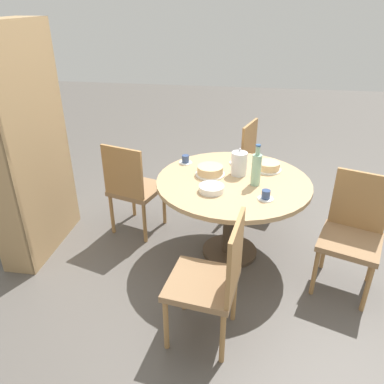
{
  "coord_description": "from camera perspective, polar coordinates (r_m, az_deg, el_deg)",
  "views": [
    {
      "loc": [
        -2.72,
        -0.09,
        2.01
      ],
      "look_at": [
        0.0,
        0.34,
        0.57
      ],
      "focal_mm": 35.0,
      "sensor_mm": 36.0,
      "label": 1
    }
  ],
  "objects": [
    {
      "name": "ground_plane",
      "position": [
        3.38,
        5.71,
        -9.09
      ],
      "size": [
        14.0,
        14.0,
        0.0
      ],
      "primitive_type": "plane",
      "color": "#56514C"
    },
    {
      "name": "water_bottle",
      "position": [
        2.91,
        9.77,
        3.51
      ],
      "size": [
        0.07,
        0.07,
        0.33
      ],
      "color": "#99C6A3",
      "rests_on": "dining_table"
    },
    {
      "name": "chair_d",
      "position": [
        3.01,
        23.29,
        -5.58
      ],
      "size": [
        0.54,
        0.54,
        0.9
      ],
      "rotation": [
        0.0,
        0.0,
        10.65
      ],
      "color": "#A87A47",
      "rests_on": "ground_plane"
    },
    {
      "name": "cake_second",
      "position": [
        3.23,
        11.57,
        3.84
      ],
      "size": [
        0.22,
        0.22,
        0.07
      ],
      "color": "white",
      "rests_on": "dining_table"
    },
    {
      "name": "cup_c",
      "position": [
        3.32,
        6.62,
        4.83
      ],
      "size": [
        0.11,
        0.11,
        0.07
      ],
      "color": "white",
      "rests_on": "dining_table"
    },
    {
      "name": "cup_b",
      "position": [
        2.75,
        11.18,
        -0.54
      ],
      "size": [
        0.11,
        0.11,
        0.07
      ],
      "color": "white",
      "rests_on": "dining_table"
    },
    {
      "name": "chair_a",
      "position": [
        3.94,
        10.3,
        4.16
      ],
      "size": [
        0.53,
        0.53,
        0.9
      ],
      "rotation": [
        0.0,
        0.0,
        5.96
      ],
      "color": "#A87A47",
      "rests_on": "ground_plane"
    },
    {
      "name": "dining_table",
      "position": [
        3.08,
        6.2,
        -0.43
      ],
      "size": [
        1.24,
        1.24,
        0.71
      ],
      "color": "#473828",
      "rests_on": "ground_plane"
    },
    {
      "name": "plate_stack",
      "position": [
        2.81,
        2.98,
        0.53
      ],
      "size": [
        0.19,
        0.19,
        0.05
      ],
      "color": "white",
      "rests_on": "dining_table"
    },
    {
      "name": "chair_b",
      "position": [
        3.46,
        -9.01,
        0.8
      ],
      "size": [
        0.52,
        0.52,
        0.9
      ],
      "rotation": [
        0.0,
        0.0,
        7.56
      ],
      "color": "#A87A47",
      "rests_on": "ground_plane"
    },
    {
      "name": "cup_a",
      "position": [
        3.31,
        -0.99,
        4.91
      ],
      "size": [
        0.11,
        0.11,
        0.07
      ],
      "color": "white",
      "rests_on": "dining_table"
    },
    {
      "name": "chair_c",
      "position": [
        2.36,
        3.1,
        -13.1
      ],
      "size": [
        0.47,
        0.47,
        0.9
      ],
      "rotation": [
        0.0,
        0.0,
        9.29
      ],
      "color": "#A87A47",
      "rests_on": "ground_plane"
    },
    {
      "name": "cake_main",
      "position": [
        3.07,
        2.78,
        3.25
      ],
      "size": [
        0.24,
        0.24,
        0.08
      ],
      "color": "white",
      "rests_on": "dining_table"
    },
    {
      "name": "coffee_pot",
      "position": [
        3.08,
        7.19,
        4.46
      ],
      "size": [
        0.13,
        0.13,
        0.23
      ],
      "color": "silver",
      "rests_on": "dining_table"
    },
    {
      "name": "bookshelf",
      "position": [
        3.33,
        -23.62,
        6.09
      ],
      "size": [
        0.88,
        0.28,
        1.88
      ],
      "rotation": [
        0.0,
        0.0,
        3.14
      ],
      "color": "tan",
      "rests_on": "ground_plane"
    }
  ]
}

